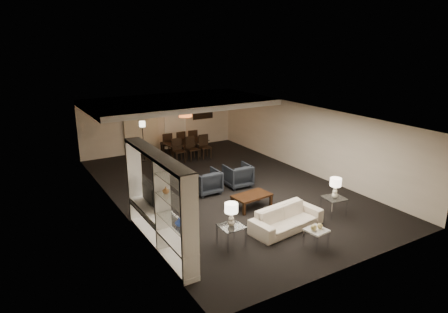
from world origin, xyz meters
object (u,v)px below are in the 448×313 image
(side_table_left, at_px, (231,236))
(chair_nl, at_px, (179,151))
(vase_amber, at_px, (166,190))
(pendant_light, at_px, (185,114))
(table_lamp_left, at_px, (231,215))
(side_table_right, at_px, (334,206))
(chair_nr, at_px, (205,147))
(table_lamp_right, at_px, (335,188))
(vase_blue, at_px, (179,222))
(chair_fr, at_px, (192,140))
(armchair_left, at_px, (206,182))
(chair_fm, at_px, (179,142))
(dining_table, at_px, (186,149))
(coffee_table, at_px, (252,201))
(chair_nm, at_px, (192,149))
(floor_speaker, at_px, (136,197))
(chair_fl, at_px, (166,144))
(armchair_right, at_px, (238,175))
(marble_table, at_px, (316,238))
(television, at_px, (147,194))
(floor_lamp, at_px, (143,141))
(sofa, at_px, (287,219))

(side_table_left, xyz_separation_m, chair_nl, (1.72, 6.76, 0.22))
(side_table_left, distance_m, vase_amber, 2.06)
(pendant_light, relative_size, table_lamp_left, 0.90)
(side_table_right, relative_size, chair_nr, 0.59)
(table_lamp_right, bearing_deg, vase_blue, -175.76)
(pendant_light, bearing_deg, chair_fr, 55.51)
(pendant_light, xyz_separation_m, chair_fr, (0.81, 1.18, -1.44))
(armchair_left, xyz_separation_m, chair_fm, (1.22, 4.76, 0.10))
(pendant_light, xyz_separation_m, dining_table, (0.21, 0.53, -1.60))
(coffee_table, relative_size, chair_nm, 1.17)
(coffee_table, xyz_separation_m, side_table_right, (1.70, -1.60, 0.06))
(floor_speaker, xyz_separation_m, chair_nr, (4.29, 3.91, -0.05))
(table_lamp_right, distance_m, chair_nm, 6.86)
(floor_speaker, bearing_deg, side_table_right, -47.86)
(side_table_right, bearing_deg, pendant_light, 100.65)
(dining_table, xyz_separation_m, chair_fl, (-0.60, 0.65, 0.16))
(table_lamp_left, relative_size, dining_table, 0.32)
(armchair_right, xyz_separation_m, chair_fr, (0.62, 4.76, 0.10))
(pendant_light, height_order, marble_table, pendant_light)
(television, xyz_separation_m, dining_table, (3.79, 5.77, -0.75))
(floor_speaker, distance_m, chair_fl, 6.06)
(chair_nl, height_order, chair_nr, same)
(marble_table, distance_m, chair_nr, 7.96)
(chair_fr, distance_m, floor_lamp, 2.39)
(armchair_left, xyz_separation_m, chair_nr, (1.82, 3.46, 0.10))
(coffee_table, height_order, vase_amber, vase_amber)
(side_table_left, relative_size, chair_nl, 0.59)
(table_lamp_right, relative_size, chair_nr, 0.60)
(sofa, bearing_deg, television, 145.57)
(television, distance_m, chair_nm, 6.40)
(coffee_table, distance_m, table_lamp_right, 2.41)
(television, xyz_separation_m, chair_fl, (3.19, 6.42, -0.60))
(chair_fm, bearing_deg, vase_blue, 62.13)
(armchair_right, bearing_deg, sofa, 82.77)
(marble_table, bearing_deg, armchair_right, 82.23)
(chair_nm, height_order, chair_nr, same)
(pendant_light, distance_m, dining_table, 1.70)
(armchair_right, distance_m, chair_fm, 4.76)
(chair_nr, bearing_deg, chair_nl, -177.39)
(television, relative_size, chair_fr, 1.18)
(coffee_table, relative_size, floor_speaker, 1.06)
(coffee_table, xyz_separation_m, chair_nm, (0.62, 5.16, 0.28))
(floor_lamp, bearing_deg, marble_table, -82.77)
(pendant_light, bearing_deg, armchair_left, -105.71)
(pendant_light, bearing_deg, armchair_right, -86.90)
(pendant_light, height_order, chair_fr, pendant_light)
(side_table_right, distance_m, dining_table, 7.49)
(armchair_left, distance_m, side_table_right, 4.02)
(dining_table, relative_size, chair_nr, 1.92)
(armchair_right, xyz_separation_m, table_lamp_right, (1.10, -3.30, 0.43))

